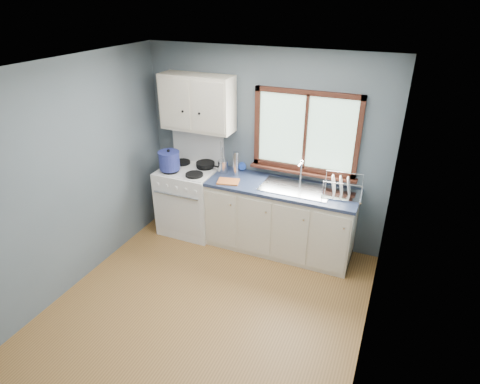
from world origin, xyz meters
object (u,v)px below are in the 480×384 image
at_px(thermos, 236,164).
at_px(stockpot, 169,160).
at_px(skillet, 206,164).
at_px(sink, 295,193).
at_px(gas_range, 190,198).
at_px(utensil_crock, 223,166).
at_px(base_cabinets, 280,222).
at_px(dish_rack, 342,190).

bearing_deg(thermos, stockpot, -163.97).
bearing_deg(skillet, sink, 0.52).
xyz_separation_m(gas_range, stockpot, (-0.19, -0.15, 0.59)).
bearing_deg(thermos, skillet, 175.36).
bearing_deg(gas_range, utensil_crock, 13.50).
bearing_deg(thermos, base_cabinets, -6.56).
height_order(sink, thermos, thermos).
distance_m(gas_range, stockpot, 0.64).
relative_size(base_cabinets, sink, 2.20).
bearing_deg(skillet, stockpot, -138.50).
height_order(gas_range, skillet, gas_range).
relative_size(utensil_crock, dish_rack, 0.87).
bearing_deg(dish_rack, utensil_crock, 172.95).
bearing_deg(sink, stockpot, -174.30).
distance_m(stockpot, utensil_crock, 0.71).
bearing_deg(gas_range, dish_rack, 1.96).
bearing_deg(sink, base_cabinets, 179.87).
relative_size(gas_range, base_cabinets, 0.74).
relative_size(sink, thermos, 2.63).
height_order(sink, dish_rack, sink).
distance_m(skillet, dish_rack, 1.83).
relative_size(base_cabinets, dish_rack, 3.82).
height_order(stockpot, thermos, thermos).
height_order(stockpot, dish_rack, stockpot).
xyz_separation_m(gas_range, base_cabinets, (1.31, 0.02, -0.08)).
bearing_deg(base_cabinets, utensil_crock, 173.72).
distance_m(gas_range, sink, 1.53).
bearing_deg(utensil_crock, gas_range, -166.50).
bearing_deg(gas_range, thermos, 8.15).
bearing_deg(utensil_crock, skillet, 175.84).
bearing_deg(sink, skillet, 175.01).
distance_m(sink, thermos, 0.86).
distance_m(sink, stockpot, 1.70).
relative_size(gas_range, thermos, 4.26).
bearing_deg(gas_range, base_cabinets, 0.82).
relative_size(thermos, dish_rack, 0.66).
bearing_deg(dish_rack, gas_range, 176.45).
bearing_deg(utensil_crock, base_cabinets, -6.28).
bearing_deg(stockpot, utensil_crock, 21.68).
bearing_deg(skillet, utensil_crock, 1.35).
bearing_deg(sink, dish_rack, 5.42).
height_order(utensil_crock, thermos, utensil_crock).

